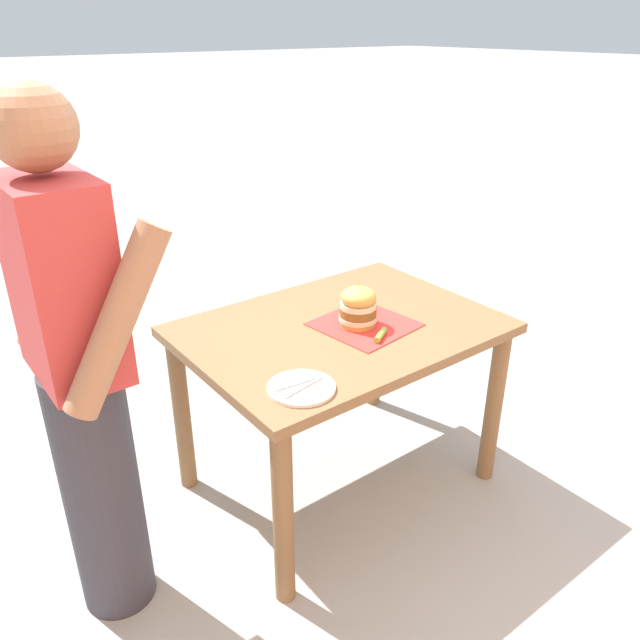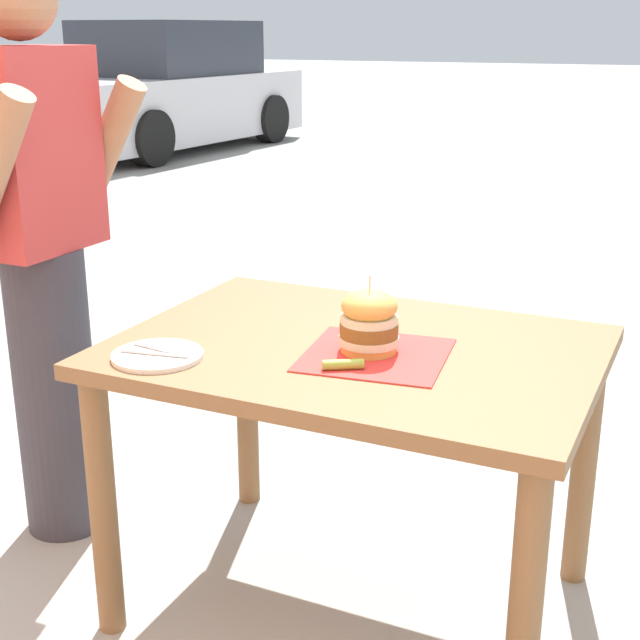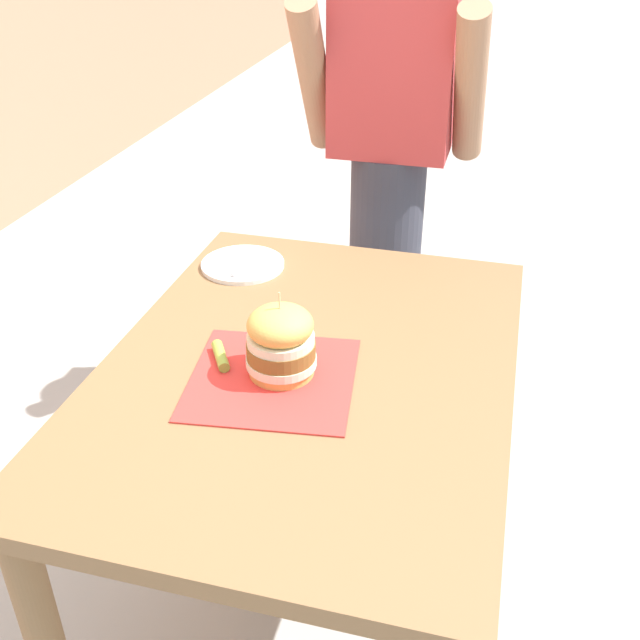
{
  "view_description": "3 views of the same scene",
  "coord_description": "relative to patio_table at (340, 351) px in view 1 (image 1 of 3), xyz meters",
  "views": [
    {
      "loc": [
        -1.68,
        1.37,
        1.81
      ],
      "look_at": [
        0.0,
        0.1,
        0.8
      ],
      "focal_mm": 35.0,
      "sensor_mm": 36.0,
      "label": 1
    },
    {
      "loc": [
        -1.94,
        -0.8,
        1.5
      ],
      "look_at": [
        0.0,
        0.1,
        0.8
      ],
      "focal_mm": 50.0,
      "sensor_mm": 36.0,
      "label": 2
    },
    {
      "loc": [
        0.36,
        -1.27,
        1.65
      ],
      "look_at": [
        0.0,
        0.1,
        0.8
      ],
      "focal_mm": 42.0,
      "sensor_mm": 36.0,
      "label": 3
    }
  ],
  "objects": [
    {
      "name": "patio_table",
      "position": [
        0.0,
        0.0,
        0.0
      ],
      "size": [
        0.86,
        1.18,
        0.75
      ],
      "color": "brown",
      "rests_on": "ground"
    },
    {
      "name": "serving_paper",
      "position": [
        -0.06,
        -0.07,
        0.12
      ],
      "size": [
        0.38,
        0.38,
        0.0
      ],
      "primitive_type": "cube",
      "rotation": [
        0.0,
        0.0,
        0.13
      ],
      "color": "red",
      "rests_on": "patio_table"
    },
    {
      "name": "ground_plane",
      "position": [
        0.0,
        0.0,
        -0.64
      ],
      "size": [
        80.0,
        80.0,
        0.0
      ],
      "primitive_type": "plane",
      "color": "#9E9E99"
    },
    {
      "name": "sandwich",
      "position": [
        -0.04,
        -0.05,
        0.2
      ],
      "size": [
        0.15,
        0.15,
        0.19
      ],
      "color": "gold",
      "rests_on": "serving_paper"
    },
    {
      "name": "side_plate_with_forks",
      "position": [
        -0.29,
        0.4,
        0.12
      ],
      "size": [
        0.22,
        0.22,
        0.02
      ],
      "color": "white",
      "rests_on": "patio_table"
    },
    {
      "name": "diner_across_table",
      "position": [
        -0.01,
        0.98,
        0.25
      ],
      "size": [
        0.55,
        0.35,
        1.69
      ],
      "color": "#33333D",
      "rests_on": "ground"
    },
    {
      "name": "pickle_spear",
      "position": [
        -0.18,
        -0.04,
        0.13
      ],
      "size": [
        0.07,
        0.09,
        0.02
      ],
      "primitive_type": "cylinder",
      "rotation": [
        0.0,
        1.57,
        2.11
      ],
      "color": "#8EA83D",
      "rests_on": "serving_paper"
    }
  ]
}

